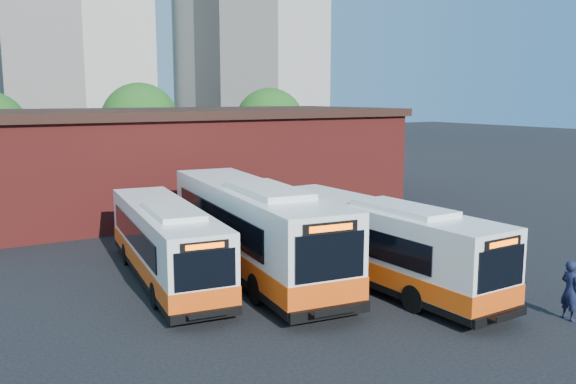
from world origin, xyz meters
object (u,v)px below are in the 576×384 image
bus_mideast (377,245)px  transit_worker (570,290)px  bus_midwest (253,231)px  bus_west (166,245)px

bus_mideast → transit_worker: bearing=-67.6°
bus_midwest → transit_worker: 11.98m
bus_midwest → bus_mideast: (3.46, -3.76, -0.23)m
bus_midwest → bus_mideast: bus_midwest is taller
bus_mideast → bus_midwest: bearing=130.6°
bus_midwest → transit_worker: size_ratio=7.11×
bus_west → bus_midwest: bus_midwest is taller
bus_west → bus_mideast: 8.27m
bus_west → bus_midwest: size_ratio=0.82×
bus_midwest → transit_worker: (6.36, -10.12, -0.73)m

